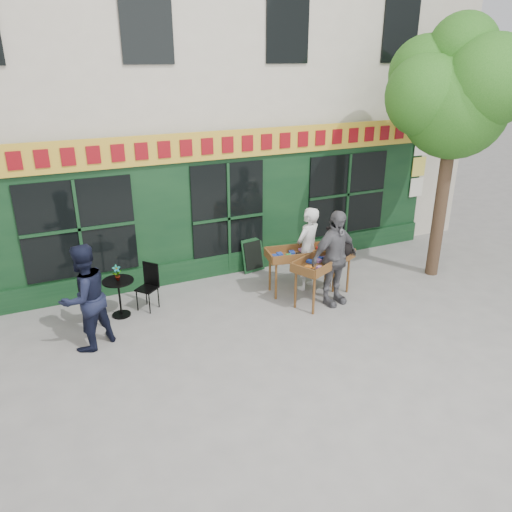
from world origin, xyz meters
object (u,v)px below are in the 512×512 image
(bistro_table, at_px, (119,291))
(book_cart_center, at_px, (324,263))
(man_left, at_px, (85,298))
(dog, at_px, (341,240))
(man_right, at_px, (334,258))
(woman, at_px, (308,249))
(book_cart_right, at_px, (302,256))

(bistro_table, bearing_deg, book_cart_center, -14.99)
(bistro_table, height_order, man_left, man_left)
(dog, bearing_deg, man_right, -170.93)
(woman, height_order, bistro_table, woman)
(book_cart_center, relative_size, man_left, 0.85)
(woman, distance_m, man_left, 4.68)
(book_cart_center, bearing_deg, book_cart_right, 84.24)
(book_cart_center, height_order, book_cart_right, same)
(dog, bearing_deg, woman, 91.65)
(book_cart_center, distance_m, book_cart_right, 0.57)
(dog, distance_m, bistro_table, 4.51)
(book_cart_center, height_order, man_left, man_left)
(book_cart_center, bearing_deg, man_left, 153.13)
(bistro_table, bearing_deg, woman, -5.90)
(woman, height_order, book_cart_right, woman)
(dog, bearing_deg, book_cart_right, 107.43)
(book_cart_right, height_order, bistro_table, book_cart_right)
(book_cart_right, xyz_separation_m, man_left, (-4.47, -0.38, 0.13))
(woman, distance_m, book_cart_right, 0.24)
(woman, relative_size, book_cart_right, 1.15)
(book_cart_center, relative_size, book_cart_right, 1.03)
(man_right, bearing_deg, bistro_table, 152.19)
(woman, xyz_separation_m, bistro_table, (-3.95, 0.41, -0.37))
(woman, bearing_deg, man_left, -18.89)
(book_cart_right, xyz_separation_m, bistro_table, (-3.77, 0.52, -0.28))
(dog, height_order, man_right, man_right)
(dog, height_order, bistro_table, dog)
(man_right, bearing_deg, book_cart_right, 101.32)
(dog, bearing_deg, bistro_table, 140.64)
(book_cart_center, distance_m, man_left, 4.66)
(man_right, height_order, man_left, man_right)
(man_right, height_order, bistro_table, man_right)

